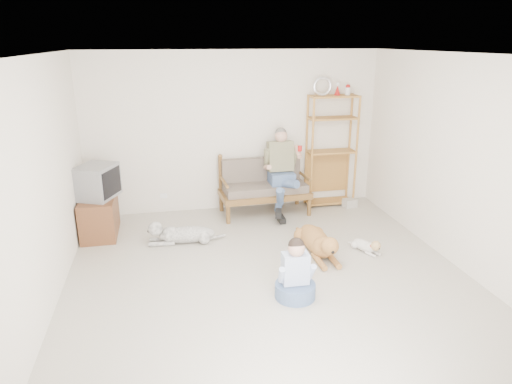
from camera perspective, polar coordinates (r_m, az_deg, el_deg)
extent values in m
plane|color=#BBB4A4|center=(5.74, 1.94, -11.23)|extent=(5.50, 5.50, 0.00)
plane|color=silver|center=(4.99, 2.29, 16.80)|extent=(5.50, 5.50, 0.00)
plane|color=silver|center=(7.83, -2.73, 7.47)|extent=(5.00, 0.00, 5.00)
plane|color=silver|center=(2.84, 15.84, -14.19)|extent=(5.00, 0.00, 5.00)
plane|color=silver|center=(5.23, -25.57, -0.01)|extent=(0.00, 5.50, 5.50)
plane|color=silver|center=(6.27, 24.91, 2.95)|extent=(0.00, 5.50, 5.50)
cube|color=brown|center=(7.77, 1.10, -0.23)|extent=(1.54, 0.78, 0.10)
cube|color=#736257|center=(7.73, 1.10, 0.57)|extent=(1.41, 0.67, 0.13)
cube|color=#736257|center=(7.89, 0.73, 2.73)|extent=(1.38, 0.19, 0.45)
cylinder|color=brown|center=(7.89, 0.64, 4.24)|extent=(1.40, 0.13, 0.05)
cylinder|color=brown|center=(7.44, -3.67, -2.77)|extent=(0.07, 0.07, 0.30)
cylinder|color=brown|center=(7.90, -4.34, 0.98)|extent=(0.07, 0.07, 0.95)
cylinder|color=brown|center=(7.75, 6.64, -1.99)|extent=(0.07, 0.07, 0.30)
cylinder|color=brown|center=(8.18, 5.42, 1.58)|extent=(0.07, 0.07, 0.95)
cube|color=slate|center=(7.71, 3.20, 1.79)|extent=(0.40, 0.38, 0.20)
cube|color=gray|center=(7.71, 3.05, 4.50)|extent=(0.42, 0.29, 0.53)
sphere|color=tan|center=(7.60, 3.16, 7.01)|extent=(0.21, 0.21, 0.21)
sphere|color=#5E5953|center=(7.61, 3.12, 7.34)|extent=(0.19, 0.19, 0.19)
cylinder|color=#B31513|center=(7.54, 5.50, 5.45)|extent=(0.07, 0.07, 0.09)
cube|color=#B47738|center=(7.98, 9.74, 11.72)|extent=(0.83, 0.34, 0.03)
torus|color=silver|center=(7.89, 8.29, 12.92)|extent=(0.33, 0.05, 0.33)
cone|color=#B31513|center=(7.99, 10.15, 12.39)|extent=(0.11, 0.11, 0.17)
cylinder|color=#B47738|center=(7.87, 7.02, 4.64)|extent=(0.04, 0.04, 1.96)
cylinder|color=#B47738|center=(8.16, 6.31, 5.18)|extent=(0.04, 0.04, 1.96)
cylinder|color=#B47738|center=(8.16, 12.44, 4.84)|extent=(0.04, 0.04, 1.96)
cylinder|color=#B47738|center=(8.44, 11.57, 5.36)|extent=(0.04, 0.04, 1.96)
cube|color=silver|center=(8.32, 11.65, -1.35)|extent=(0.26, 0.21, 0.15)
cube|color=brown|center=(7.35, -18.97, -2.83)|extent=(0.50, 0.90, 0.60)
cube|color=brown|center=(7.18, -21.06, -3.57)|extent=(0.02, 0.40, 0.50)
cube|color=brown|center=(7.59, -20.58, -2.34)|extent=(0.02, 0.40, 0.50)
cube|color=slate|center=(7.17, -19.27, 1.24)|extent=(0.67, 0.73, 0.49)
cube|color=black|center=(7.05, -17.61, 1.14)|extent=(0.22, 0.47, 0.39)
cube|color=white|center=(7.99, -11.48, -0.45)|extent=(0.12, 0.02, 0.08)
ellipsoid|color=#AA793B|center=(6.55, 7.46, -5.99)|extent=(0.36, 0.96, 0.30)
sphere|color=#AA793B|center=(6.30, 8.35, -6.87)|extent=(0.30, 0.30, 0.30)
sphere|color=#AA793B|center=(6.04, 9.21, -6.69)|extent=(0.24, 0.24, 0.24)
ellipsoid|color=#AA793B|center=(5.96, 9.57, -7.31)|extent=(0.11, 0.17, 0.09)
cylinder|color=#AA793B|center=(6.99, 6.10, -5.09)|extent=(0.18, 0.37, 0.05)
ellipsoid|color=#AA793B|center=(6.03, 8.39, -6.68)|extent=(0.05, 0.08, 0.12)
ellipsoid|color=#AA793B|center=(6.09, 9.85, -6.51)|extent=(0.05, 0.08, 0.12)
ellipsoid|color=white|center=(6.82, -8.61, -5.26)|extent=(0.83, 0.31, 0.25)
sphere|color=white|center=(6.82, -10.69, -5.24)|extent=(0.25, 0.25, 0.25)
sphere|color=white|center=(6.79, -12.47, -4.50)|extent=(0.21, 0.21, 0.21)
ellipsoid|color=white|center=(6.80, -13.27, -4.70)|extent=(0.16, 0.10, 0.08)
cylinder|color=white|center=(6.86, -5.15, -5.64)|extent=(0.32, 0.14, 0.04)
ellipsoid|color=white|center=(6.85, -12.27, -4.25)|extent=(0.07, 0.05, 0.10)
ellipsoid|color=white|center=(6.72, -12.32, -4.73)|extent=(0.07, 0.05, 0.10)
ellipsoid|color=silver|center=(6.69, 13.32, -6.51)|extent=(0.31, 0.42, 0.15)
sphere|color=silver|center=(6.61, 14.06, -6.76)|extent=(0.15, 0.15, 0.15)
sphere|color=tan|center=(6.53, 14.74, -6.52)|extent=(0.14, 0.14, 0.14)
ellipsoid|color=tan|center=(6.50, 15.14, -6.81)|extent=(0.09, 0.11, 0.05)
cylinder|color=silver|center=(6.82, 12.10, -6.32)|extent=(0.12, 0.13, 0.02)
cone|color=tan|center=(6.49, 14.39, -6.26)|extent=(0.04, 0.04, 0.05)
cone|color=tan|center=(6.56, 14.96, -6.04)|extent=(0.04, 0.04, 0.05)
torus|color=#B31513|center=(6.55, 14.60, -6.55)|extent=(0.13, 0.13, 0.02)
cylinder|color=slate|center=(5.43, 4.91, -12.15)|extent=(0.47, 0.47, 0.17)
cube|color=silver|center=(5.31, 4.93, -9.45)|extent=(0.30, 0.20, 0.36)
sphere|color=tan|center=(5.18, 5.07, -7.04)|extent=(0.19, 0.19, 0.19)
sphere|color=black|center=(5.17, 5.05, -6.67)|extent=(0.18, 0.18, 0.18)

